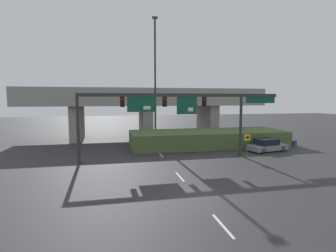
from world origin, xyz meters
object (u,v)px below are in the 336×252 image
Objects in this scene: highway_light_pole_near at (155,78)px; parked_sedan_mid_right at (277,141)px; parked_sedan_near_right at (267,145)px; signal_gantry at (178,105)px; speed_limit_sign at (247,143)px.

highway_light_pole_near is 3.76× the size of parked_sedan_mid_right.
highway_light_pole_near is 3.43× the size of parked_sedan_near_right.
speed_limit_sign is at bearing -11.92° from signal_gantry.
speed_limit_sign is 9.33m from parked_sedan_mid_right.
speed_limit_sign reaches higher than parked_sedan_mid_right.
speed_limit_sign reaches higher than parked_sedan_near_right.
speed_limit_sign is 0.52× the size of parked_sedan_near_right.
highway_light_pole_near is (-0.55, 9.98, 3.30)m from signal_gantry.
parked_sedan_mid_right reaches higher than parked_sedan_near_right.
signal_gantry is 4.16× the size of parked_sedan_near_right.
signal_gantry reaches higher than parked_sedan_near_right.
signal_gantry reaches higher than speed_limit_sign.
parked_sedan_mid_right is at bearing 17.32° from signal_gantry.
highway_light_pole_near is at bearing 93.17° from signal_gantry.
parked_sedan_near_right is (11.38, -8.41, -7.94)m from highway_light_pole_near.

